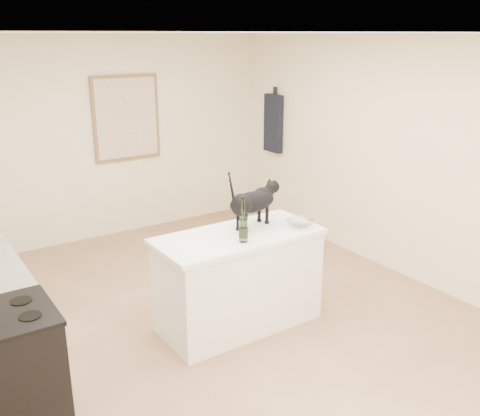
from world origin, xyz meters
name	(u,v)px	position (x,y,z in m)	size (l,w,h in m)	color
floor	(218,318)	(0.00, 0.00, 0.00)	(5.50, 5.50, 0.00)	#A07855
ceiling	(214,33)	(0.00, 0.00, 2.60)	(5.50, 5.50, 0.00)	white
wall_back	(105,139)	(0.00, 2.75, 1.30)	(4.50, 4.50, 0.00)	beige
wall_right	(390,156)	(2.25, 0.00, 1.30)	(5.50, 5.50, 0.00)	beige
island_base	(239,282)	(0.10, -0.20, 0.43)	(1.44, 0.67, 0.86)	white
island_top	(238,236)	(0.10, -0.20, 0.88)	(1.50, 0.70, 0.04)	white
stove	(12,378)	(-1.95, -0.60, 0.45)	(0.60, 0.60, 0.90)	black
artwork_frame	(126,118)	(0.30, 2.72, 1.55)	(0.90, 0.03, 1.10)	brown
artwork_canvas	(127,118)	(0.30, 2.70, 1.55)	(0.82, 0.00, 1.02)	beige
hanging_garment	(273,123)	(2.19, 2.05, 1.40)	(0.08, 0.34, 0.80)	black
black_cat	(252,205)	(0.30, -0.12, 1.12)	(0.62, 0.18, 0.43)	black
wine_bottle	(243,222)	(0.03, -0.38, 1.08)	(0.08, 0.08, 0.36)	#2B5020
glass_bowl	(300,223)	(0.68, -0.36, 0.93)	(0.25, 0.25, 0.06)	silver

